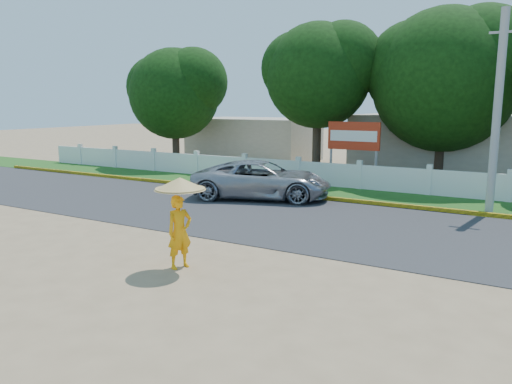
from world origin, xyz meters
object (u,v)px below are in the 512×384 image
Objects in this scene: utility_pole at (497,113)px; vehicle at (262,180)px; billboard at (354,139)px; monk_with_parasol at (180,209)px.

utility_pole is 8.84m from vehicle.
vehicle is at bearing -111.17° from billboard.
billboard is at bearing 151.18° from utility_pole.
billboard is at bearing 92.54° from monk_with_parasol.
utility_pole is at bearing -97.42° from vehicle.
utility_pole is 11.83m from monk_with_parasol.
monk_with_parasol is 0.73× the size of billboard.
vehicle is at bearing 107.11° from monk_with_parasol.
billboard is (2.00, 5.17, 1.37)m from vehicle.
billboard is (-6.24, 3.43, -1.33)m from utility_pole.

